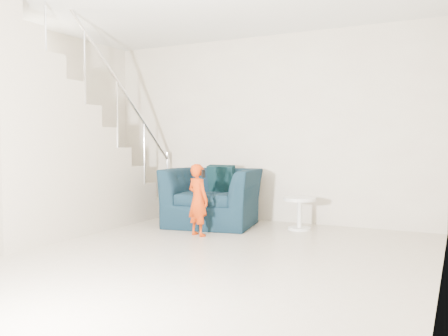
{
  "coord_description": "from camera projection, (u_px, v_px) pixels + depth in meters",
  "views": [
    {
      "loc": [
        2.63,
        -3.75,
        1.14
      ],
      "look_at": [
        0.15,
        1.2,
        0.85
      ],
      "focal_mm": 38.0,
      "sensor_mm": 36.0,
      "label": 1
    }
  ],
  "objects": [
    {
      "name": "floor",
      "position": [
        155.0,
        261.0,
        4.58
      ],
      "size": [
        5.5,
        5.5,
        0.0
      ],
      "primitive_type": "plane",
      "color": "tan",
      "rests_on": "ground"
    },
    {
      "name": "back_wall",
      "position": [
        262.0,
        129.0,
        6.96
      ],
      "size": [
        5.0,
        0.0,
        5.0
      ],
      "primitive_type": "plane",
      "rotation": [
        1.57,
        0.0,
        0.0
      ],
      "color": "#BCAC99",
      "rests_on": "floor"
    },
    {
      "name": "right_wall",
      "position": [
        442.0,
        114.0,
        3.39
      ],
      "size": [
        0.0,
        5.5,
        5.5
      ],
      "primitive_type": "plane",
      "rotation": [
        1.57,
        0.0,
        -1.57
      ],
      "color": "#BCAC99",
      "rests_on": "floor"
    },
    {
      "name": "armchair",
      "position": [
        212.0,
        197.0,
        6.57
      ],
      "size": [
        1.38,
        1.25,
        0.79
      ],
      "primitive_type": "imported",
      "rotation": [
        0.0,
        0.0,
        0.17
      ],
      "color": "black",
      "rests_on": "floor"
    },
    {
      "name": "toddler",
      "position": [
        198.0,
        200.0,
        5.82
      ],
      "size": [
        0.38,
        0.32,
        0.89
      ],
      "primitive_type": "imported",
      "rotation": [
        0.0,
        0.0,
        2.77
      ],
      "color": "#8E2204",
      "rests_on": "floor"
    },
    {
      "name": "side_table",
      "position": [
        300.0,
        208.0,
        6.22
      ],
      "size": [
        0.43,
        0.43,
        0.43
      ],
      "color": "silver",
      "rests_on": "floor"
    },
    {
      "name": "staircase",
      "position": [
        47.0,
        159.0,
        5.92
      ],
      "size": [
        1.02,
        3.03,
        3.62
      ],
      "color": "#ADA089",
      "rests_on": "floor"
    },
    {
      "name": "cushion",
      "position": [
        222.0,
        179.0,
        6.8
      ],
      "size": [
        0.4,
        0.19,
        0.4
      ],
      "primitive_type": "cube",
      "rotation": [
        0.21,
        0.0,
        0.0
      ],
      "color": "black",
      "rests_on": "armchair"
    },
    {
      "name": "throw",
      "position": [
        179.0,
        188.0,
        6.85
      ],
      "size": [
        0.04,
        0.44,
        0.49
      ],
      "primitive_type": "cube",
      "color": "black",
      "rests_on": "armchair"
    },
    {
      "name": "phone",
      "position": [
        203.0,
        174.0,
        5.72
      ],
      "size": [
        0.03,
        0.05,
        0.1
      ],
      "primitive_type": "cube",
      "rotation": [
        0.0,
        0.0,
        -0.19
      ],
      "color": "black",
      "rests_on": "toddler"
    }
  ]
}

